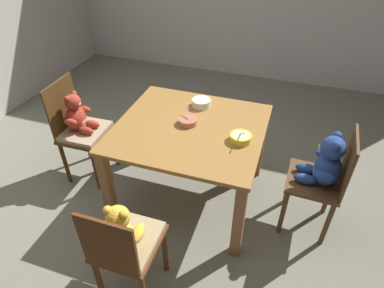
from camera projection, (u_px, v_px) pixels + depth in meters
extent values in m
cube|color=slate|center=(190.00, 195.00, 2.92)|extent=(5.20, 5.20, 0.04)
cube|color=olive|center=(190.00, 128.00, 2.48)|extent=(1.11, 1.02, 0.03)
cube|color=#906036|center=(108.00, 188.00, 2.48)|extent=(0.07, 0.07, 0.69)
cube|color=brown|center=(238.00, 222.00, 2.23)|extent=(0.07, 0.07, 0.69)
cube|color=brown|center=(156.00, 124.00, 3.17)|extent=(0.07, 0.07, 0.69)
cube|color=brown|center=(260.00, 144.00, 2.92)|extent=(0.07, 0.07, 0.69)
cube|color=#562D14|center=(129.00, 243.00, 1.97)|extent=(0.36, 0.39, 0.02)
cube|color=#562D14|center=(108.00, 247.00, 1.70)|extent=(0.33, 0.02, 0.40)
cylinder|color=#562D14|center=(165.00, 250.00, 2.20)|extent=(0.04, 0.04, 0.44)
cylinder|color=#562D14|center=(125.00, 238.00, 2.27)|extent=(0.04, 0.04, 0.44)
cylinder|color=#562D14|center=(99.00, 281.00, 2.02)|extent=(0.04, 0.04, 0.44)
cube|color=tan|center=(129.00, 240.00, 1.95)|extent=(0.33, 0.36, 0.04)
ellipsoid|color=gold|center=(121.00, 237.00, 1.83)|extent=(0.18, 0.15, 0.20)
ellipsoid|color=beige|center=(125.00, 231.00, 1.87)|extent=(0.10, 0.05, 0.12)
sphere|color=gold|center=(118.00, 217.00, 1.74)|extent=(0.13, 0.13, 0.13)
ellipsoid|color=beige|center=(122.00, 212.00, 1.79)|extent=(0.05, 0.05, 0.04)
sphere|color=gold|center=(124.00, 215.00, 1.69)|extent=(0.05, 0.05, 0.05)
sphere|color=gold|center=(108.00, 210.00, 1.72)|extent=(0.05, 0.05, 0.05)
ellipsoid|color=gold|center=(138.00, 235.00, 1.80)|extent=(0.06, 0.11, 0.06)
ellipsoid|color=gold|center=(106.00, 226.00, 1.85)|extent=(0.06, 0.11, 0.06)
ellipsoid|color=gold|center=(138.00, 232.00, 1.94)|extent=(0.06, 0.13, 0.06)
ellipsoid|color=gold|center=(123.00, 228.00, 1.96)|extent=(0.06, 0.13, 0.06)
cube|color=#4A3014|center=(86.00, 134.00, 2.86)|extent=(0.37, 0.42, 0.02)
cube|color=#4A3014|center=(62.00, 107.00, 2.76)|extent=(0.03, 0.38, 0.46)
cylinder|color=#4A3014|center=(96.00, 170.00, 2.83)|extent=(0.04, 0.04, 0.44)
cylinder|color=#4A3014|center=(115.00, 146.00, 3.10)|extent=(0.04, 0.04, 0.44)
cylinder|color=#4A3014|center=(65.00, 163.00, 2.90)|extent=(0.04, 0.04, 0.44)
cylinder|color=#4A3014|center=(87.00, 140.00, 3.17)|extent=(0.04, 0.04, 0.44)
cube|color=tan|center=(85.00, 131.00, 2.85)|extent=(0.34, 0.39, 0.04)
ellipsoid|color=#A63626|center=(76.00, 118.00, 2.79)|extent=(0.16, 0.19, 0.21)
ellipsoid|color=#D0B391|center=(81.00, 120.00, 2.78)|extent=(0.06, 0.10, 0.13)
sphere|color=#A63626|center=(73.00, 102.00, 2.69)|extent=(0.13, 0.13, 0.13)
ellipsoid|color=#D0B391|center=(78.00, 104.00, 2.68)|extent=(0.05, 0.05, 0.04)
sphere|color=#A63626|center=(67.00, 99.00, 2.62)|extent=(0.05, 0.05, 0.05)
sphere|color=#A63626|center=(74.00, 94.00, 2.70)|extent=(0.05, 0.05, 0.05)
ellipsoid|color=#A63626|center=(70.00, 122.00, 2.68)|extent=(0.12, 0.06, 0.06)
ellipsoid|color=#A63626|center=(84.00, 109.00, 2.84)|extent=(0.12, 0.06, 0.06)
ellipsoid|color=#A63626|center=(86.00, 131.00, 2.77)|extent=(0.14, 0.07, 0.07)
ellipsoid|color=#A63626|center=(92.00, 124.00, 2.84)|extent=(0.14, 0.07, 0.07)
cube|color=brown|center=(313.00, 181.00, 2.39)|extent=(0.39, 0.41, 0.02)
cube|color=brown|center=(348.00, 163.00, 2.21)|extent=(0.03, 0.36, 0.42)
cylinder|color=brown|center=(289.00, 183.00, 2.70)|extent=(0.04, 0.04, 0.44)
cylinder|color=brown|center=(283.00, 212.00, 2.45)|extent=(0.04, 0.04, 0.44)
cylinder|color=brown|center=(329.00, 193.00, 2.61)|extent=(0.04, 0.04, 0.44)
cylinder|color=brown|center=(327.00, 224.00, 2.37)|extent=(0.04, 0.04, 0.44)
ellipsoid|color=navy|center=(327.00, 169.00, 2.29)|extent=(0.19, 0.22, 0.25)
ellipsoid|color=beige|center=(318.00, 168.00, 2.32)|extent=(0.07, 0.12, 0.15)
sphere|color=navy|center=(333.00, 148.00, 2.18)|extent=(0.17, 0.17, 0.17)
ellipsoid|color=beige|center=(323.00, 147.00, 2.21)|extent=(0.06, 0.07, 0.05)
sphere|color=navy|center=(337.00, 136.00, 2.19)|extent=(0.06, 0.06, 0.06)
sphere|color=navy|center=(337.00, 146.00, 2.10)|extent=(0.06, 0.06, 0.06)
ellipsoid|color=navy|center=(325.00, 155.00, 2.37)|extent=(0.14, 0.07, 0.07)
ellipsoid|color=navy|center=(324.00, 176.00, 2.19)|extent=(0.14, 0.07, 0.07)
ellipsoid|color=navy|center=(307.00, 169.00, 2.43)|extent=(0.16, 0.08, 0.08)
ellipsoid|color=navy|center=(305.00, 179.00, 2.34)|extent=(0.16, 0.08, 0.08)
cylinder|color=#B76A51|center=(188.00, 121.00, 2.49)|extent=(0.14, 0.14, 0.05)
cylinder|color=#B76A51|center=(188.00, 123.00, 2.50)|extent=(0.08, 0.08, 0.01)
cylinder|color=beige|center=(188.00, 119.00, 2.48)|extent=(0.12, 0.12, 0.01)
cylinder|color=#BCBCC1|center=(188.00, 112.00, 2.48)|extent=(0.04, 0.10, 0.07)
ellipsoid|color=#BCBCC1|center=(188.00, 120.00, 2.47)|extent=(0.03, 0.04, 0.01)
cylinder|color=silver|center=(201.00, 103.00, 2.69)|extent=(0.15, 0.15, 0.06)
cylinder|color=silver|center=(201.00, 106.00, 2.71)|extent=(0.08, 0.08, 0.01)
cylinder|color=beige|center=(201.00, 100.00, 2.68)|extent=(0.13, 0.13, 0.01)
cylinder|color=yellow|center=(241.00, 138.00, 2.32)|extent=(0.15, 0.15, 0.05)
cylinder|color=yellow|center=(240.00, 140.00, 2.33)|extent=(0.08, 0.08, 0.01)
cylinder|color=#C3C194|center=(241.00, 135.00, 2.30)|extent=(0.13, 0.13, 0.01)
cylinder|color=#BCBCC1|center=(242.00, 133.00, 2.25)|extent=(0.05, 0.10, 0.08)
ellipsoid|color=#BCBCC1|center=(241.00, 135.00, 2.31)|extent=(0.03, 0.04, 0.01)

